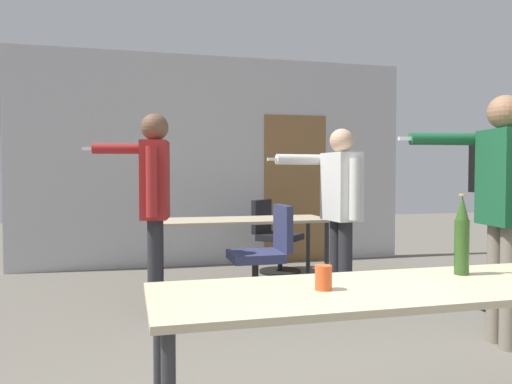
{
  "coord_description": "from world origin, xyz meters",
  "views": [
    {
      "loc": [
        -1.18,
        -1.5,
        1.24
      ],
      "look_at": [
        -0.26,
        2.08,
        1.1
      ],
      "focal_mm": 35.0,
      "sensor_mm": 36.0,
      "label": 1
    }
  ],
  "objects_px": {
    "office_chair_far_left": "(275,239)",
    "drink_cup": "(323,278)",
    "tv_screen": "(509,199)",
    "person_far_watching": "(340,199)",
    "office_chair_near_pushed": "(263,260)",
    "beer_bottle": "(462,237)",
    "person_center_tall": "(153,193)",
    "person_left_plaid": "(501,192)"
  },
  "relations": [
    {
      "from": "office_chair_far_left",
      "to": "office_chair_near_pushed",
      "type": "height_order",
      "value": "office_chair_near_pushed"
    },
    {
      "from": "beer_bottle",
      "to": "office_chair_far_left",
      "type": "bearing_deg",
      "value": 86.91
    },
    {
      "from": "office_chair_far_left",
      "to": "person_far_watching",
      "type": "bearing_deg",
      "value": 47.37
    },
    {
      "from": "tv_screen",
      "to": "person_far_watching",
      "type": "relative_size",
      "value": 0.99
    },
    {
      "from": "tv_screen",
      "to": "office_chair_near_pushed",
      "type": "xyz_separation_m",
      "value": [
        -2.11,
        0.6,
        -0.56
      ]
    },
    {
      "from": "office_chair_far_left",
      "to": "beer_bottle",
      "type": "relative_size",
      "value": 2.31
    },
    {
      "from": "office_chair_far_left",
      "to": "drink_cup",
      "type": "distance_m",
      "value": 4.16
    },
    {
      "from": "person_left_plaid",
      "to": "beer_bottle",
      "type": "height_order",
      "value": "person_left_plaid"
    },
    {
      "from": "tv_screen",
      "to": "person_center_tall",
      "type": "relative_size",
      "value": 0.93
    },
    {
      "from": "person_far_watching",
      "to": "tv_screen",
      "type": "bearing_deg",
      "value": -114.89
    },
    {
      "from": "beer_bottle",
      "to": "drink_cup",
      "type": "height_order",
      "value": "beer_bottle"
    },
    {
      "from": "person_far_watching",
      "to": "office_chair_near_pushed",
      "type": "relative_size",
      "value": 1.74
    },
    {
      "from": "tv_screen",
      "to": "person_left_plaid",
      "type": "xyz_separation_m",
      "value": [
        -0.73,
        -0.75,
        0.1
      ]
    },
    {
      "from": "person_center_tall",
      "to": "person_left_plaid",
      "type": "height_order",
      "value": "person_left_plaid"
    },
    {
      "from": "person_far_watching",
      "to": "drink_cup",
      "type": "xyz_separation_m",
      "value": [
        -1.11,
        -2.34,
        -0.2
      ]
    },
    {
      "from": "person_center_tall",
      "to": "person_far_watching",
      "type": "height_order",
      "value": "person_center_tall"
    },
    {
      "from": "drink_cup",
      "to": "office_chair_far_left",
      "type": "bearing_deg",
      "value": 76.32
    },
    {
      "from": "person_far_watching",
      "to": "beer_bottle",
      "type": "bearing_deg",
      "value": 167.57
    },
    {
      "from": "tv_screen",
      "to": "drink_cup",
      "type": "xyz_separation_m",
      "value": [
        -2.5,
        -1.8,
        -0.21
      ]
    },
    {
      "from": "person_far_watching",
      "to": "person_left_plaid",
      "type": "bearing_deg",
      "value": -156.34
    },
    {
      "from": "office_chair_near_pushed",
      "to": "beer_bottle",
      "type": "distance_m",
      "value": 2.35
    },
    {
      "from": "tv_screen",
      "to": "person_left_plaid",
      "type": "distance_m",
      "value": 1.05
    },
    {
      "from": "tv_screen",
      "to": "office_chair_far_left",
      "type": "distance_m",
      "value": 2.76
    },
    {
      "from": "tv_screen",
      "to": "office_chair_near_pushed",
      "type": "bearing_deg",
      "value": -105.87
    },
    {
      "from": "tv_screen",
      "to": "person_center_tall",
      "type": "bearing_deg",
      "value": -101.23
    },
    {
      "from": "person_left_plaid",
      "to": "office_chair_near_pushed",
      "type": "bearing_deg",
      "value": 53.82
    },
    {
      "from": "person_left_plaid",
      "to": "beer_bottle",
      "type": "relative_size",
      "value": 4.57
    },
    {
      "from": "office_chair_far_left",
      "to": "drink_cup",
      "type": "bearing_deg",
      "value": 29.19
    },
    {
      "from": "person_left_plaid",
      "to": "office_chair_far_left",
      "type": "xyz_separation_m",
      "value": [
        -0.8,
        2.97,
        -0.69
      ]
    },
    {
      "from": "person_far_watching",
      "to": "beer_bottle",
      "type": "xyz_separation_m",
      "value": [
        -0.34,
        -2.21,
        -0.07
      ]
    },
    {
      "from": "person_far_watching",
      "to": "drink_cup",
      "type": "height_order",
      "value": "person_far_watching"
    },
    {
      "from": "person_center_tall",
      "to": "office_chair_far_left",
      "type": "distance_m",
      "value": 2.34
    },
    {
      "from": "tv_screen",
      "to": "office_chair_far_left",
      "type": "xyz_separation_m",
      "value": [
        -1.53,
        2.22,
        -0.59
      ]
    },
    {
      "from": "person_center_tall",
      "to": "person_left_plaid",
      "type": "relative_size",
      "value": 0.98
    },
    {
      "from": "person_far_watching",
      "to": "drink_cup",
      "type": "distance_m",
      "value": 2.6
    },
    {
      "from": "person_center_tall",
      "to": "person_left_plaid",
      "type": "xyz_separation_m",
      "value": [
        2.36,
        -1.36,
        0.03
      ]
    },
    {
      "from": "tv_screen",
      "to": "office_chair_near_pushed",
      "type": "height_order",
      "value": "tv_screen"
    },
    {
      "from": "office_chair_near_pushed",
      "to": "drink_cup",
      "type": "xyz_separation_m",
      "value": [
        -0.39,
        -2.4,
        0.35
      ]
    },
    {
      "from": "person_center_tall",
      "to": "office_chair_near_pushed",
      "type": "xyz_separation_m",
      "value": [
        0.98,
        -0.01,
        -0.62
      ]
    },
    {
      "from": "person_far_watching",
      "to": "office_chair_far_left",
      "type": "bearing_deg",
      "value": 0.87
    },
    {
      "from": "office_chair_far_left",
      "to": "beer_bottle",
      "type": "bearing_deg",
      "value": 39.78
    },
    {
      "from": "person_left_plaid",
      "to": "drink_cup",
      "type": "xyz_separation_m",
      "value": [
        -1.78,
        -1.05,
        -0.31
      ]
    }
  ]
}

